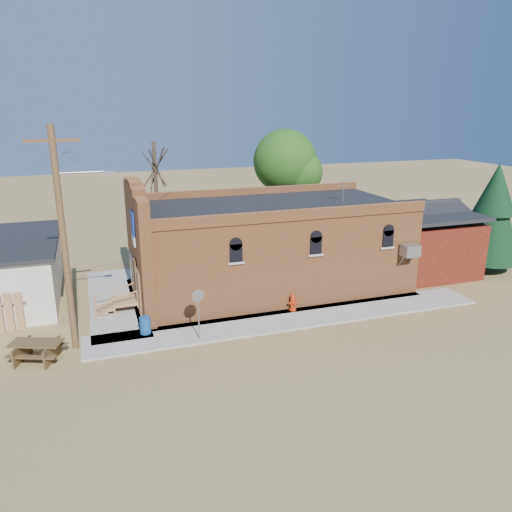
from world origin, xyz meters
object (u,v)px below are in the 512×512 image
object	(u,v)px
brick_bar	(264,246)
trash_barrel	(145,325)
utility_pole	(65,236)
picnic_table	(37,349)
stop_sign	(198,300)
fire_hydrant	(293,302)

from	to	relation	value
brick_bar	trash_barrel	xyz separation A→B (m)	(-6.94, -3.99, -1.89)
utility_pole	picnic_table	bearing A→B (deg)	-154.16
stop_sign	trash_barrel	bearing A→B (deg)	159.27
stop_sign	brick_bar	bearing A→B (deg)	57.50
brick_bar	fire_hydrant	world-z (taller)	brick_bar
picnic_table	fire_hydrant	bearing A→B (deg)	27.60
brick_bar	fire_hydrant	size ratio (longest dim) A/B	19.82
trash_barrel	fire_hydrant	bearing A→B (deg)	2.39
brick_bar	stop_sign	distance (m)	7.15
fire_hydrant	trash_barrel	bearing A→B (deg)	157.40
brick_bar	stop_sign	bearing A→B (deg)	-132.57
stop_sign	trash_barrel	size ratio (longest dim) A/B	3.04
trash_barrel	picnic_table	distance (m)	4.41
brick_bar	picnic_table	size ratio (longest dim) A/B	7.04
utility_pole	fire_hydrant	xyz separation A→B (m)	(9.93, 0.60, -4.28)
brick_bar	trash_barrel	bearing A→B (deg)	-150.09
stop_sign	trash_barrel	xyz separation A→B (m)	(-2.12, 1.26, -1.37)
brick_bar	fire_hydrant	xyz separation A→B (m)	(0.15, -3.70, -1.85)
stop_sign	trash_barrel	distance (m)	2.82
stop_sign	fire_hydrant	bearing A→B (deg)	27.45
trash_barrel	picnic_table	size ratio (longest dim) A/B	0.32
brick_bar	trash_barrel	world-z (taller)	brick_bar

